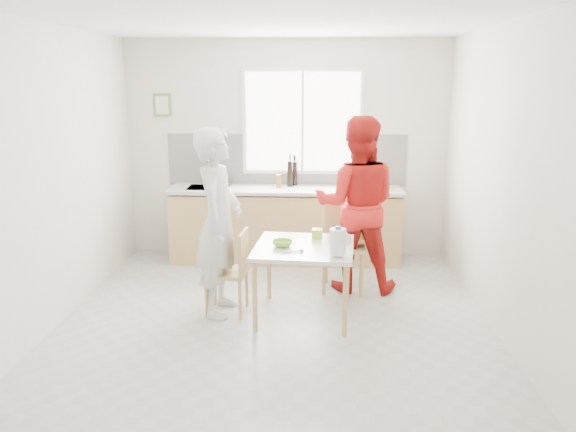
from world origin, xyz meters
name	(u,v)px	position (x,y,z in m)	size (l,w,h in m)	color
ground	(274,325)	(0.00, 0.00, 0.00)	(4.50, 4.50, 0.00)	#B7B7B2
room_shell	(273,147)	(0.00, 0.00, 1.64)	(4.50, 4.50, 4.50)	silver
window	(303,122)	(0.20, 2.23, 1.70)	(1.50, 0.06, 1.30)	white
backsplash	(287,160)	(0.00, 2.24, 1.23)	(3.00, 0.02, 0.65)	white
picture_frame	(162,105)	(-1.55, 2.23, 1.90)	(0.22, 0.03, 0.28)	#5B8A3E
kitchen_counter	(285,228)	(0.00, 1.95, 0.42)	(2.84, 0.64, 1.37)	tan
dining_table	(304,253)	(0.27, 0.23, 0.63)	(0.98, 0.98, 0.70)	silver
chair_left	(233,268)	(-0.42, 0.29, 0.45)	(0.41, 0.41, 0.82)	tan
chair_far	(344,239)	(0.68, 1.03, 0.54)	(0.49, 0.49, 0.99)	tan
person_white	(219,223)	(-0.54, 0.30, 0.90)	(0.65, 0.43, 1.79)	silver
person_red	(356,205)	(0.80, 1.00, 0.93)	(0.90, 0.70, 1.86)	red
bowl_green	(282,243)	(0.07, 0.20, 0.73)	(0.18, 0.18, 0.06)	#71C62D
bowl_white	(338,237)	(0.59, 0.46, 0.73)	(0.20, 0.20, 0.05)	white
milk_jug	(338,241)	(0.57, -0.07, 0.84)	(0.20, 0.14, 0.25)	white
green_box	(317,233)	(0.39, 0.50, 0.75)	(0.10, 0.10, 0.09)	#AACF2F
spoon	(293,251)	(0.17, 0.02, 0.71)	(0.01, 0.01, 0.16)	#A5A5AA
cutting_board	(377,188)	(1.12, 1.95, 0.93)	(0.35, 0.25, 0.01)	#A5C92E
wine_bottle_a	(290,174)	(0.05, 2.04, 1.08)	(0.07, 0.07, 0.32)	black
wine_bottle_b	(294,173)	(0.10, 2.14, 1.07)	(0.07, 0.07, 0.30)	black
jar_amber	(279,181)	(-0.08, 1.97, 1.00)	(0.06, 0.06, 0.16)	brown
soap_bottle	(224,177)	(-0.79, 2.15, 1.02)	(0.09, 0.09, 0.19)	#999999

